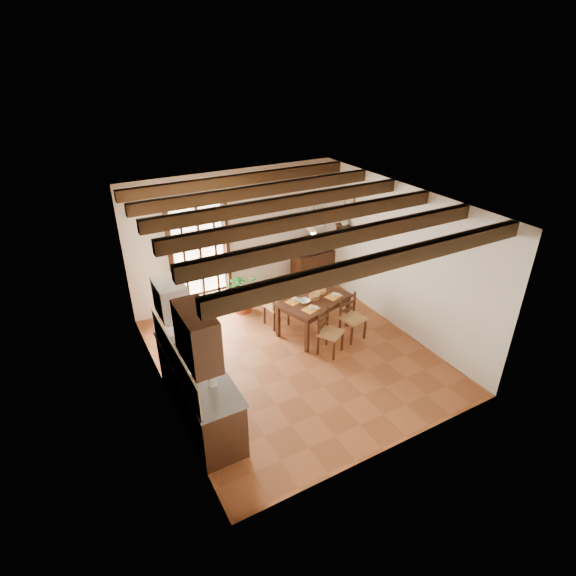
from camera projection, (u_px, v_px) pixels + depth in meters
ground_plane at (294, 355)px, 8.06m from camera, size 5.00×5.00×0.00m
room_shell at (295, 263)px, 7.21m from camera, size 4.52×5.02×2.81m
ceiling_beams at (295, 211)px, 6.80m from camera, size 4.50×4.34×0.20m
french_door at (200, 255)px, 9.06m from camera, size 1.26×0.11×2.32m
kitchen_counter at (198, 389)px, 6.54m from camera, size 0.64×2.25×1.38m
upper_cabinet at (197, 336)px, 5.30m from camera, size 0.35×0.80×0.70m
range_hood at (170, 299)px, 6.33m from camera, size 0.38×0.60×0.54m
counter_items at (193, 359)px, 6.38m from camera, size 0.50×1.43×0.25m
dining_table at (314, 303)px, 8.47m from camera, size 1.50×1.19×0.71m
chair_near_left at (330, 340)px, 8.01m from camera, size 0.52×0.51×0.84m
chair_near_right at (352, 325)px, 8.43m from camera, size 0.45×0.43×0.87m
chair_far_left at (277, 313)px, 8.83m from camera, size 0.46×0.44×0.88m
chair_far_right at (299, 300)px, 9.24m from camera, size 0.52×0.50×0.92m
table_setting at (314, 299)px, 8.43m from camera, size 0.96×0.64×0.09m
table_bowl at (304, 301)px, 8.29m from camera, size 0.23×0.23×0.05m
sideboard at (313, 268)px, 10.35m from camera, size 0.96×0.48×0.80m
crt_tv at (314, 244)px, 10.07m from camera, size 0.42×0.39×0.33m
fuse_box at (298, 210)px, 9.80m from camera, size 0.25×0.03×0.32m
plant_pot at (243, 306)px, 9.37m from camera, size 0.36×0.36×0.22m
potted_plant at (242, 287)px, 9.16m from camera, size 1.78×1.56×1.84m
wall_shelf at (345, 228)px, 9.51m from camera, size 0.20×0.42×0.20m
shelf_vase at (345, 222)px, 9.44m from camera, size 0.15×0.15×0.15m
shelf_flowers at (346, 212)px, 9.34m from camera, size 0.14×0.14×0.36m
framed_picture at (350, 203)px, 9.29m from camera, size 0.03×0.32×0.32m
pendant_lamp at (313, 229)px, 7.86m from camera, size 0.36×0.36×0.84m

